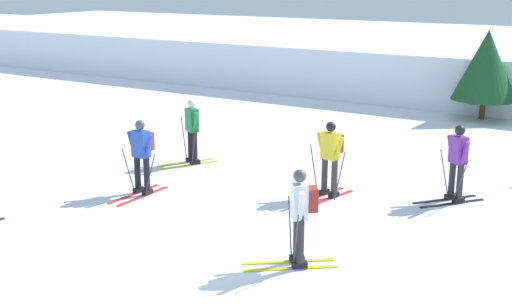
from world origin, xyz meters
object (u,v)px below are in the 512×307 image
(conifer_far_left, at_px, (486,65))
(skier_yellow, at_px, (331,155))
(skier_white, at_px, (300,213))
(skier_green, at_px, (192,130))
(skier_purple, at_px, (457,161))
(skier_blue, at_px, (142,153))

(conifer_far_left, bearing_deg, skier_yellow, -95.38)
(skier_white, bearing_deg, skier_green, 142.21)
(skier_purple, distance_m, skier_blue, 6.93)
(skier_yellow, bearing_deg, skier_purple, 23.85)
(skier_white, distance_m, conifer_far_left, 13.83)
(skier_green, relative_size, skier_blue, 1.00)
(skier_green, height_order, skier_blue, same)
(skier_white, relative_size, conifer_far_left, 0.56)
(skier_white, height_order, conifer_far_left, conifer_far_left)
(skier_blue, bearing_deg, skier_white, -18.05)
(skier_purple, height_order, skier_blue, same)
(skier_purple, relative_size, skier_blue, 1.00)
(skier_purple, bearing_deg, skier_green, -175.25)
(skier_blue, xyz_separation_m, conifer_far_left, (4.65, 12.23, 0.91))
(skier_yellow, distance_m, skier_white, 3.79)
(skier_green, bearing_deg, conifer_far_left, 61.74)
(skier_white, relative_size, skier_blue, 1.00)
(skier_green, xyz_separation_m, skier_white, (5.36, -4.16, 0.04))
(skier_yellow, relative_size, conifer_far_left, 0.56)
(skier_green, height_order, skier_purple, same)
(skier_yellow, distance_m, skier_green, 4.26)
(skier_purple, xyz_separation_m, conifer_far_left, (-1.53, 9.09, 0.95))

